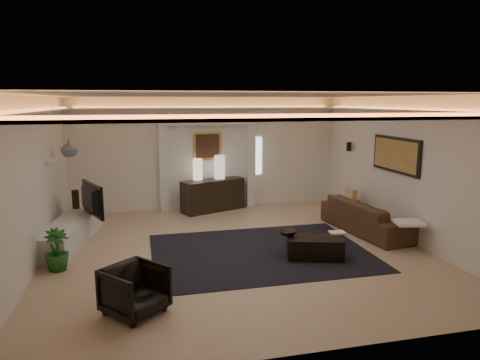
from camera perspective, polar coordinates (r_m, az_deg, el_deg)
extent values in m
plane|color=tan|center=(8.31, -0.40, -9.30)|extent=(7.00, 7.00, 0.00)
plane|color=white|center=(7.82, -0.43, 11.12)|extent=(7.00, 7.00, 0.00)
plane|color=silver|center=(11.34, -4.35, 3.53)|extent=(7.00, 0.00, 7.00)
plane|color=silver|center=(4.68, 9.20, -6.55)|extent=(7.00, 0.00, 7.00)
plane|color=silver|center=(7.95, -25.85, -0.45)|extent=(0.00, 7.00, 7.00)
plane|color=silver|center=(9.35, 21.00, 1.40)|extent=(0.00, 7.00, 7.00)
cube|color=silver|center=(7.83, -0.43, 9.07)|extent=(7.00, 7.00, 0.04)
cube|color=white|center=(11.62, 2.27, 3.22)|extent=(0.25, 0.03, 1.00)
cube|color=black|center=(8.22, 2.67, -9.49)|extent=(4.00, 3.00, 0.01)
cube|color=silver|center=(11.18, -10.08, 1.49)|extent=(0.22, 0.20, 2.20)
cube|color=silver|center=(11.53, 1.41, 1.92)|extent=(0.22, 0.20, 2.20)
cube|color=silver|center=(11.18, -4.32, 7.55)|extent=(2.52, 0.20, 0.12)
cube|color=tan|center=(11.29, -4.34, 4.52)|extent=(0.74, 0.04, 0.74)
cube|color=#4C2D1E|center=(11.27, -4.32, 4.51)|extent=(0.62, 0.02, 0.62)
cube|color=black|center=(9.55, 19.94, 3.15)|extent=(0.04, 1.64, 0.74)
cube|color=tan|center=(9.54, 19.82, 3.15)|extent=(0.02, 1.50, 0.62)
cylinder|color=black|center=(11.14, 14.23, 4.31)|extent=(0.12, 0.12, 0.22)
cube|color=silver|center=(9.26, -23.75, 2.37)|extent=(0.10, 0.55, 0.04)
cube|color=black|center=(11.16, -3.60, -2.04)|extent=(1.72, 1.10, 0.83)
cylinder|color=white|center=(11.05, -5.63, 1.44)|extent=(0.28, 0.28, 0.54)
cylinder|color=beige|center=(11.20, -2.71, 1.60)|extent=(0.31, 0.31, 0.60)
cube|color=silver|center=(9.32, -21.54, -6.39)|extent=(1.07, 2.61, 0.48)
imported|color=black|center=(9.41, -19.62, -2.55)|extent=(1.15, 0.60, 0.68)
cylinder|color=black|center=(10.17, -20.93, -2.57)|extent=(0.19, 0.19, 0.42)
imported|color=slate|center=(9.61, -21.69, 3.94)|extent=(0.38, 0.38, 0.35)
imported|color=#1E5015|center=(7.90, -23.11, -8.52)|extent=(0.55, 0.55, 0.71)
imported|color=#46321B|center=(9.75, 16.55, -4.67)|extent=(2.44, 1.23, 0.68)
cube|color=silver|center=(8.73, 21.48, -5.30)|extent=(0.60, 0.52, 0.06)
cube|color=tan|center=(10.62, 14.51, -2.17)|extent=(0.15, 0.42, 0.41)
cube|color=black|center=(7.98, 9.87, -8.75)|extent=(1.10, 0.79, 0.37)
imported|color=black|center=(7.99, 6.25, -6.78)|extent=(0.41, 0.41, 0.08)
cube|color=white|center=(8.23, 12.75, -6.66)|extent=(0.30, 0.23, 0.03)
imported|color=black|center=(6.07, -13.73, -13.98)|extent=(1.01, 1.01, 0.66)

